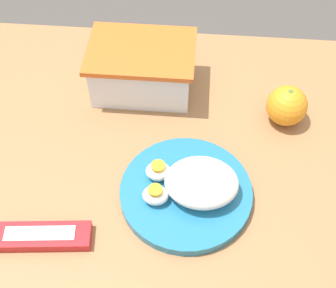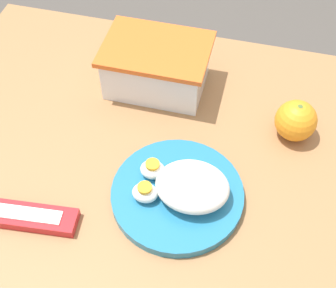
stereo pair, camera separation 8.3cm
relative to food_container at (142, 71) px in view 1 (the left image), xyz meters
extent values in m
cube|color=#996B42|center=(0.03, -0.19, -0.06)|extent=(0.90, 0.74, 0.03)
cylinder|color=brown|center=(-0.36, 0.12, -0.41)|extent=(0.06, 0.06, 0.67)
cylinder|color=brown|center=(0.42, 0.12, -0.41)|extent=(0.06, 0.06, 0.67)
cube|color=white|center=(0.00, 0.00, 0.00)|extent=(0.19, 0.13, 0.09)
cube|color=beige|center=(0.00, 0.00, -0.02)|extent=(0.18, 0.12, 0.05)
cube|color=orange|center=(0.00, 0.00, 0.05)|extent=(0.21, 0.15, 0.01)
ellipsoid|color=gray|center=(-0.05, -0.01, 0.00)|extent=(0.06, 0.05, 0.03)
ellipsoid|color=gray|center=(0.00, 0.00, 0.01)|extent=(0.05, 0.05, 0.02)
ellipsoid|color=gray|center=(0.05, -0.02, 0.01)|extent=(0.05, 0.05, 0.03)
sphere|color=orange|center=(0.28, -0.07, -0.01)|extent=(0.08, 0.08, 0.08)
cylinder|color=#4C662D|center=(0.28, -0.07, 0.03)|extent=(0.01, 0.01, 0.00)
cylinder|color=teal|center=(0.10, -0.26, -0.03)|extent=(0.22, 0.22, 0.02)
ellipsoid|color=white|center=(0.13, -0.26, 0.00)|extent=(0.12, 0.10, 0.05)
ellipsoid|color=white|center=(0.05, -0.28, -0.01)|extent=(0.04, 0.04, 0.03)
cylinder|color=#F4A823|center=(0.05, -0.28, 0.00)|extent=(0.02, 0.02, 0.01)
ellipsoid|color=white|center=(0.05, -0.23, -0.01)|extent=(0.04, 0.04, 0.03)
cylinder|color=#F4A823|center=(0.05, -0.23, 0.00)|extent=(0.02, 0.02, 0.01)
cube|color=red|center=(-0.12, -0.36, -0.03)|extent=(0.16, 0.06, 0.02)
cube|color=white|center=(-0.12, -0.36, -0.02)|extent=(0.11, 0.04, 0.00)
camera|label=1|loc=(0.11, -0.68, 0.64)|focal=50.00mm
camera|label=2|loc=(0.19, -0.67, 0.64)|focal=50.00mm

